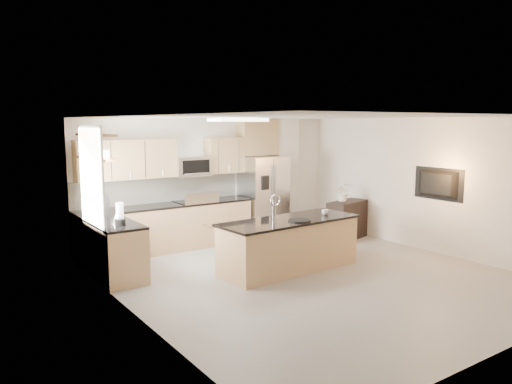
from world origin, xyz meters
TOP-DOWN VIEW (x-y plane):
  - floor at (0.00, 0.00)m, footprint 6.50×6.50m
  - ceiling at (0.00, 0.00)m, footprint 6.00×6.50m
  - wall_back at (0.00, 3.25)m, footprint 6.00×0.02m
  - wall_front at (0.00, -3.25)m, footprint 6.00×0.02m
  - wall_left at (-3.00, 0.00)m, footprint 0.02×6.50m
  - wall_right at (3.00, 0.00)m, footprint 0.02×6.50m
  - back_counter at (-1.23, 2.93)m, footprint 3.55×0.66m
  - left_counter at (-2.67, 1.85)m, footprint 0.66×1.50m
  - range at (-0.60, 2.92)m, footprint 0.76×0.64m
  - upper_cabinets at (-1.30, 3.09)m, footprint 3.50×0.33m
  - microwave at (-0.60, 3.04)m, footprint 0.76×0.40m
  - refrigerator at (1.06, 2.87)m, footprint 0.92×0.78m
  - partition_column at (1.82, 3.10)m, footprint 0.60×0.30m
  - window at (-2.98, 1.85)m, footprint 0.04×1.15m
  - shelf_lower at (-2.85, 1.95)m, footprint 0.30×1.20m
  - shelf_upper at (-2.85, 1.95)m, footprint 0.30×1.20m
  - ceiling_fixture at (-0.40, 1.60)m, footprint 1.00×0.50m
  - island at (-0.05, 0.54)m, footprint 2.58×1.05m
  - credenza at (2.41, 1.63)m, footprint 1.11×0.68m
  - cup at (0.73, 0.50)m, footprint 0.15×0.15m
  - platter at (-0.00, 0.33)m, footprint 0.39×0.39m
  - blender at (-2.67, 1.47)m, footprint 0.16×0.16m
  - kettle at (-2.62, 1.69)m, footprint 0.21×0.21m
  - coffee_maker at (-2.69, 2.25)m, footprint 0.23×0.26m
  - bowl at (-2.85, 2.08)m, footprint 0.38×0.38m
  - flower_vase at (2.33, 1.68)m, footprint 0.68×0.64m
  - television at (2.91, -0.20)m, footprint 0.14×1.08m

SIDE VIEW (x-z plane):
  - floor at x=0.00m, z-range 0.00..0.00m
  - credenza at x=2.41m, z-range 0.00..0.83m
  - island at x=-0.05m, z-range -0.21..1.09m
  - left_counter at x=-2.67m, z-range 0.00..0.92m
  - back_counter at x=-1.23m, z-range -0.25..1.19m
  - range at x=-0.60m, z-range -0.10..1.04m
  - platter at x=0.00m, z-range 0.88..0.90m
  - refrigerator at x=1.06m, z-range 0.00..1.78m
  - cup at x=0.73m, z-range 0.88..0.98m
  - kettle at x=-2.62m, z-range 0.91..1.16m
  - blender at x=-2.67m, z-range 0.90..1.26m
  - coffee_maker at x=-2.69m, z-range 0.91..1.28m
  - flower_vase at x=2.33m, z-range 0.83..1.43m
  - wall_back at x=0.00m, z-range 0.00..2.60m
  - wall_front at x=0.00m, z-range 0.00..2.60m
  - wall_left at x=-3.00m, z-range 0.00..2.60m
  - wall_right at x=3.00m, z-range 0.00..2.60m
  - partition_column at x=1.82m, z-range 0.00..2.60m
  - television at x=2.91m, z-range 1.04..1.66m
  - microwave at x=-0.60m, z-range 1.43..1.83m
  - window at x=-2.98m, z-range 0.83..2.47m
  - upper_cabinets at x=-1.30m, z-range 1.45..2.20m
  - shelf_lower at x=-2.85m, z-range 1.93..1.97m
  - shelf_upper at x=-2.85m, z-range 2.30..2.34m
  - bowl at x=-2.85m, z-range 2.34..2.42m
  - ceiling_fixture at x=-0.40m, z-range 2.53..2.59m
  - ceiling at x=0.00m, z-range 2.59..2.61m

